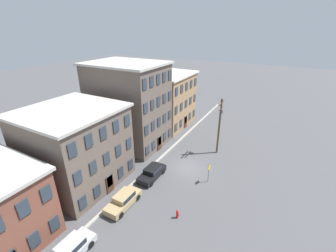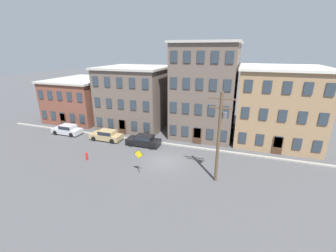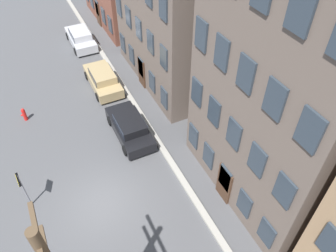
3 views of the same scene
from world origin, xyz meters
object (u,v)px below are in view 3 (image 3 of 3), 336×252
caution_sign (21,184)px  fire_hydrant (24,114)px  car_tan (103,79)px  car_silver (81,37)px  car_black (130,127)px

caution_sign → fire_hydrant: caution_sign is taller
car_tan → caution_sign: size_ratio=1.66×
fire_hydrant → car_silver: bearing=143.2°
car_tan → car_silver: bearing=178.9°
car_silver → fire_hydrant: car_silver is taller
car_tan → car_black: bearing=-0.3°
car_tan → car_black: 5.65m
car_black → caution_sign: caution_sign is taller
car_silver → car_tan: bearing=-1.1°
car_silver → caution_sign: (14.96, -6.75, 1.03)m
car_black → caution_sign: size_ratio=1.66×
car_silver → car_black: same height
car_tan → fire_hydrant: bearing=-78.3°
caution_sign → fire_hydrant: size_ratio=2.76×
car_silver → car_tan: size_ratio=1.00×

